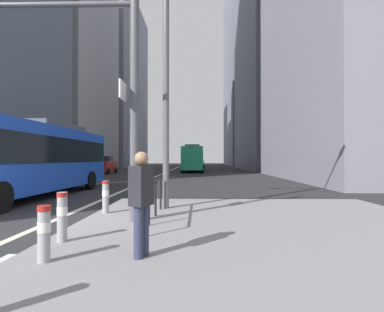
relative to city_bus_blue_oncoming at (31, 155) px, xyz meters
The scene contains 18 objects.
ground_plane 15.21m from the city_bus_blue_oncoming, 77.44° to the left, with size 160.00×160.00×0.00m, color #28282B.
median_island 10.93m from the city_bus_blue_oncoming, 35.50° to the right, with size 9.00×10.00×0.15m, color gray.
lane_centre_line 25.02m from the city_bus_blue_oncoming, 82.44° to the left, with size 0.20×80.00×0.01m, color beige.
office_tower_left_mid 34.89m from the city_bus_blue_oncoming, 113.33° to the left, with size 12.94×17.38×30.99m, color #9E9EA3.
office_tower_left_far 57.38m from the city_bus_blue_oncoming, 103.35° to the left, with size 13.31×25.99×35.85m, color slate.
office_tower_right_mid 43.20m from the city_bus_blue_oncoming, 59.86° to the left, with size 12.06×21.61×34.28m, color slate.
office_tower_right_far 69.78m from the city_bus_blue_oncoming, 71.68° to the left, with size 11.88×22.79×56.81m, color slate.
city_bus_blue_oncoming is the anchor object (origin of this frame).
city_bus_red_receding 27.59m from the city_bus_blue_oncoming, 76.33° to the left, with size 2.72×11.05×3.40m.
car_oncoming_mid 21.14m from the city_bus_blue_oncoming, 98.94° to the left, with size 2.11×4.10×1.94m.
car_receding_near 44.41m from the city_bus_blue_oncoming, 80.44° to the left, with size 2.12×4.24×1.94m.
traffic_signal_gantry 6.84m from the city_bus_blue_oncoming, 59.10° to the right, with size 6.93×0.65×6.00m.
street_lamp_post 7.92m from the city_bus_blue_oncoming, 29.35° to the right, with size 5.50×0.32×8.00m.
bollard_left 9.88m from the city_bus_blue_oncoming, 59.89° to the right, with size 0.20×0.20×0.85m.
bollard_right 8.80m from the city_bus_blue_oncoming, 57.51° to the right, with size 0.20×0.20×0.92m.
bollard_back 6.46m from the city_bus_blue_oncoming, 43.70° to the right, with size 0.20×0.20×0.92m.
pedestrian_railing 8.19m from the city_bus_blue_oncoming, 41.53° to the right, with size 0.06×3.40×0.98m.
pedestrian_waiting 10.40m from the city_bus_blue_oncoming, 52.34° to the right, with size 0.37×0.44×1.67m.
Camera 1 is at (3.95, -7.74, 1.71)m, focal length 28.49 mm.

